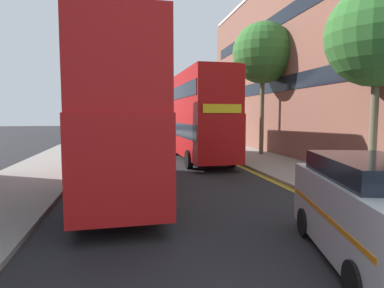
% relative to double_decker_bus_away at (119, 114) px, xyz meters
% --- Properties ---
extents(sidewalk_right, '(4.00, 80.00, 0.14)m').
position_rel_double_decker_bus_away_xyz_m(sidewalk_right, '(8.88, 5.22, -2.96)').
color(sidewalk_right, gray).
rests_on(sidewalk_right, ground).
extents(sidewalk_left, '(4.00, 80.00, 0.14)m').
position_rel_double_decker_bus_away_xyz_m(sidewalk_left, '(-4.12, 5.22, -2.96)').
color(sidewalk_left, gray).
rests_on(sidewalk_left, ground).
extents(kerb_line_outer, '(0.10, 56.00, 0.01)m').
position_rel_double_decker_bus_away_xyz_m(kerb_line_outer, '(6.78, 3.22, -3.03)').
color(kerb_line_outer, yellow).
rests_on(kerb_line_outer, ground).
extents(kerb_line_inner, '(0.10, 56.00, 0.01)m').
position_rel_double_decker_bus_away_xyz_m(kerb_line_inner, '(6.62, 3.22, -3.03)').
color(kerb_line_inner, yellow).
rests_on(kerb_line_inner, ground).
extents(double_decker_bus_away, '(3.03, 10.87, 5.64)m').
position_rel_double_decker_bus_away_xyz_m(double_decker_bus_away, '(0.00, 0.00, 0.00)').
color(double_decker_bus_away, red).
rests_on(double_decker_bus_away, ground).
extents(double_decker_bus_oncoming, '(3.05, 10.88, 5.64)m').
position_rel_double_decker_bus_away_xyz_m(double_decker_bus_oncoming, '(4.76, 8.25, 0.00)').
color(double_decker_bus_oncoming, '#B20F0F').
rests_on(double_decker_bus_oncoming, ground).
extents(taxi_minivan, '(3.03, 5.13, 2.12)m').
position_rel_double_decker_bus_away_xyz_m(taxi_minivan, '(5.06, -7.36, -1.96)').
color(taxi_minivan, silver).
rests_on(taxi_minivan, ground).
extents(street_tree_near, '(4.29, 4.29, 9.34)m').
position_rel_double_decker_bus_away_xyz_m(street_tree_near, '(9.79, 9.37, 4.27)').
color(street_tree_near, '#6B6047').
rests_on(street_tree_near, sidewalk_right).
extents(street_tree_mid, '(4.10, 4.10, 8.07)m').
position_rel_double_decker_bus_away_xyz_m(street_tree_mid, '(10.18, -1.12, 3.10)').
color(street_tree_mid, '#6B6047').
rests_on(street_tree_mid, sidewalk_right).
extents(townhouse_terrace_right, '(10.08, 28.00, 13.46)m').
position_rel_double_decker_bus_away_xyz_m(townhouse_terrace_right, '(15.88, 11.47, 3.70)').
color(townhouse_terrace_right, brown).
rests_on(townhouse_terrace_right, ground).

